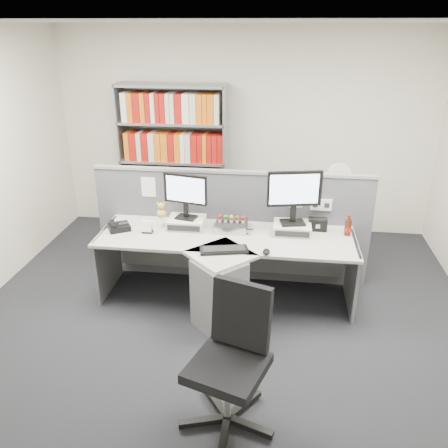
# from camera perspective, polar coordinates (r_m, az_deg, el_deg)

# --- Properties ---
(ground) EXTENTS (5.50, 5.50, 0.00)m
(ground) POSITION_cam_1_polar(r_m,az_deg,el_deg) (4.37, -1.13, -14.61)
(ground) COLOR #25272C
(ground) RESTS_ON ground
(room_shell) EXTENTS (5.04, 5.54, 2.72)m
(room_shell) POSITION_cam_1_polar(r_m,az_deg,el_deg) (3.55, -1.36, 8.77)
(room_shell) COLOR silver
(room_shell) RESTS_ON ground
(partition) EXTENTS (3.00, 0.08, 1.27)m
(partition) POSITION_cam_1_polar(r_m,az_deg,el_deg) (5.10, 0.91, -0.14)
(partition) COLOR #555660
(partition) RESTS_ON ground
(desk) EXTENTS (2.60, 1.20, 0.72)m
(desk) POSITION_cam_1_polar(r_m,az_deg,el_deg) (4.60, -0.09, -5.57)
(desk) COLOR #AFAEA8
(desk) RESTS_ON ground
(monitor_riser_left) EXTENTS (0.38, 0.31, 0.10)m
(monitor_riser_left) POSITION_cam_1_polar(r_m,az_deg,el_deg) (4.87, -4.65, 0.17)
(monitor_riser_left) COLOR beige
(monitor_riser_left) RESTS_ON desk
(monitor_riser_right) EXTENTS (0.38, 0.31, 0.10)m
(monitor_riser_right) POSITION_cam_1_polar(r_m,az_deg,el_deg) (4.78, 8.38, -0.50)
(monitor_riser_right) COLOR beige
(monitor_riser_right) RESTS_ON desk
(monitor_left) EXTENTS (0.46, 0.19, 0.48)m
(monitor_left) POSITION_cam_1_polar(r_m,az_deg,el_deg) (4.75, -4.77, 3.87)
(monitor_left) COLOR black
(monitor_left) RESTS_ON monitor_riser_left
(monitor_right) EXTENTS (0.54, 0.22, 0.55)m
(monitor_right) POSITION_cam_1_polar(r_m,az_deg,el_deg) (4.64, 8.65, 3.80)
(monitor_right) COLOR black
(monitor_right) RESTS_ON monitor_riser_right
(desktop_pc) EXTENTS (0.32, 0.29, 0.09)m
(desktop_pc) POSITION_cam_1_polar(r_m,az_deg,el_deg) (4.80, 0.93, -0.21)
(desktop_pc) COLOR black
(desktop_pc) RESTS_ON desk
(figurines) EXTENTS (0.29, 0.05, 0.09)m
(figurines) POSITION_cam_1_polar(r_m,az_deg,el_deg) (4.75, 0.91, 0.75)
(figurines) COLOR beige
(figurines) RESTS_ON desktop_pc
(keyboard) EXTENTS (0.48, 0.26, 0.03)m
(keyboard) POSITION_cam_1_polar(r_m,az_deg,el_deg) (4.36, -0.01, -3.20)
(keyboard) COLOR black
(keyboard) RESTS_ON desk
(mouse) EXTENTS (0.07, 0.11, 0.04)m
(mouse) POSITION_cam_1_polar(r_m,az_deg,el_deg) (4.33, 5.24, -3.40)
(mouse) COLOR black
(mouse) RESTS_ON desk
(desk_phone) EXTENTS (0.28, 0.27, 0.09)m
(desk_phone) POSITION_cam_1_polar(r_m,az_deg,el_deg) (4.92, -12.85, -0.33)
(desk_phone) COLOR black
(desk_phone) RESTS_ON desk
(desk_calendar) EXTENTS (0.11, 0.08, 0.13)m
(desk_calendar) POSITION_cam_1_polar(r_m,az_deg,el_deg) (4.79, -9.41, -0.45)
(desk_calendar) COLOR black
(desk_calendar) RESTS_ON desk
(plush_toy) EXTENTS (0.10, 0.10, 0.17)m
(plush_toy) POSITION_cam_1_polar(r_m,az_deg,el_deg) (4.86, -7.71, 1.54)
(plush_toy) COLOR gold
(plush_toy) RESTS_ON monitor_riser_left
(speaker) EXTENTS (0.19, 0.11, 0.13)m
(speaker) POSITION_cam_1_polar(r_m,az_deg,el_deg) (4.88, 11.44, -0.04)
(speaker) COLOR black
(speaker) RESTS_ON desk
(cola_bottle) EXTENTS (0.07, 0.07, 0.23)m
(cola_bottle) POSITION_cam_1_polar(r_m,az_deg,el_deg) (4.82, 15.00, -0.41)
(cola_bottle) COLOR #3F190A
(cola_bottle) RESTS_ON desk
(shelving_unit) EXTENTS (1.41, 0.40, 2.00)m
(shelving_unit) POSITION_cam_1_polar(r_m,az_deg,el_deg) (6.25, -6.14, 7.42)
(shelving_unit) COLOR gray
(shelving_unit) RESTS_ON ground
(filing_cabinet) EXTENTS (0.45, 0.61, 0.70)m
(filing_cabinet) POSITION_cam_1_polar(r_m,az_deg,el_deg) (5.92, 13.31, -0.50)
(filing_cabinet) COLOR gray
(filing_cabinet) RESTS_ON ground
(desk_fan) EXTENTS (0.29, 0.17, 0.49)m
(desk_fan) POSITION_cam_1_polar(r_m,az_deg,el_deg) (5.69, 13.93, 5.56)
(desk_fan) COLOR white
(desk_fan) RESTS_ON filing_cabinet
(office_chair) EXTENTS (0.69, 0.70, 1.04)m
(office_chair) POSITION_cam_1_polar(r_m,az_deg,el_deg) (3.37, 1.06, -15.81)
(office_chair) COLOR silver
(office_chair) RESTS_ON ground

